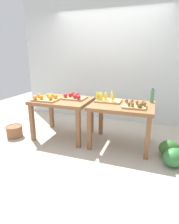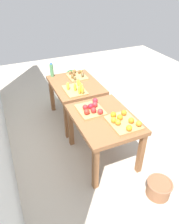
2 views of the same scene
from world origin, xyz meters
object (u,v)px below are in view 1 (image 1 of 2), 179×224
object	(u,v)px
display_table_left	(62,105)
banana_crate	(107,99)
display_table_right	(122,111)
apple_bin	(74,97)
orange_bin	(47,98)
wicker_basket	(14,131)
kiwi_bin	(135,105)
water_bottle	(152,96)

from	to	relation	value
display_table_left	banana_crate	xyz separation A→B (m)	(0.83, 0.10, 0.15)
display_table_right	apple_bin	distance (m)	0.94
apple_bin	orange_bin	bearing A→B (deg)	-149.18
display_table_right	orange_bin	bearing A→B (deg)	-173.40
display_table_right	wicker_basket	world-z (taller)	display_table_right
kiwi_bin	banana_crate	bearing A→B (deg)	157.53
apple_bin	banana_crate	xyz separation A→B (m)	(0.63, -0.01, 0.00)
apple_bin	water_bottle	bearing A→B (deg)	7.83
orange_bin	water_bottle	size ratio (longest dim) A/B	1.71
display_table_left	water_bottle	distance (m)	1.62
display_table_left	banana_crate	distance (m)	0.85
banana_crate	kiwi_bin	size ratio (longest dim) A/B	1.21
banana_crate	display_table_right	bearing A→B (deg)	-18.68
display_table_left	kiwi_bin	size ratio (longest dim) A/B	2.83
kiwi_bin	orange_bin	bearing A→B (deg)	-178.48
apple_bin	kiwi_bin	xyz separation A→B (m)	(1.14, -0.22, -0.01)
display_table_right	kiwi_bin	bearing A→B (deg)	-27.06
kiwi_bin	water_bottle	xyz separation A→B (m)	(0.23, 0.41, 0.09)
banana_crate	apple_bin	bearing A→B (deg)	179.51
display_table_right	water_bottle	xyz separation A→B (m)	(0.46, 0.29, 0.23)
wicker_basket	water_bottle	bearing A→B (deg)	14.62
orange_bin	kiwi_bin	distance (m)	1.58
display_table_right	banana_crate	xyz separation A→B (m)	(-0.29, 0.10, 0.15)
apple_bin	kiwi_bin	size ratio (longest dim) A/B	1.13
display_table_left	water_bottle	xyz separation A→B (m)	(1.58, 0.29, 0.23)
wicker_basket	display_table_right	bearing A→B (deg)	9.90
orange_bin	water_bottle	xyz separation A→B (m)	(1.81, 0.45, 0.08)
apple_bin	kiwi_bin	world-z (taller)	apple_bin
display_table_left	kiwi_bin	world-z (taller)	kiwi_bin
apple_bin	kiwi_bin	bearing A→B (deg)	-10.77
orange_bin	water_bottle	distance (m)	1.87
kiwi_bin	water_bottle	distance (m)	0.48
water_bottle	wicker_basket	world-z (taller)	water_bottle
display_table_right	banana_crate	size ratio (longest dim) A/B	2.34
banana_crate	wicker_basket	size ratio (longest dim) A/B	1.39
display_table_right	banana_crate	bearing A→B (deg)	161.32
banana_crate	water_bottle	bearing A→B (deg)	14.65
kiwi_bin	display_table_left	bearing A→B (deg)	175.12
water_bottle	wicker_basket	bearing A→B (deg)	-165.38
display_table_right	water_bottle	size ratio (longest dim) A/B	4.05
banana_crate	wicker_basket	xyz separation A→B (m)	(-1.72, -0.45, -0.67)
kiwi_bin	wicker_basket	xyz separation A→B (m)	(-2.23, -0.24, -0.66)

